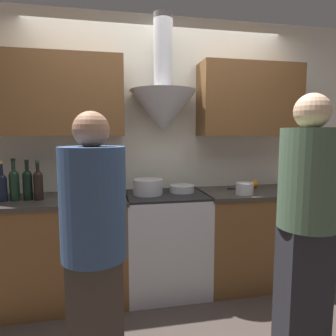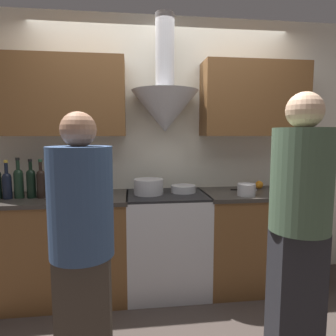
{
  "view_description": "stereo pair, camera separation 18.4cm",
  "coord_description": "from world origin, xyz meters",
  "px_view_note": "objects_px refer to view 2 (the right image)",
  "views": [
    {
      "loc": [
        -0.51,
        -2.32,
        1.47
      ],
      "look_at": [
        0.0,
        0.24,
        1.17
      ],
      "focal_mm": 32.0,
      "sensor_mm": 36.0,
      "label": 1
    },
    {
      "loc": [
        -0.33,
        -2.35,
        1.47
      ],
      "look_at": [
        0.0,
        0.24,
        1.17
      ],
      "focal_mm": 32.0,
      "sensor_mm": 36.0,
      "label": 2
    }
  ],
  "objects_px": {
    "wine_bottle_3": "(19,182)",
    "stove_range": "(167,242)",
    "saucepan": "(246,190)",
    "mixing_bowl": "(183,189)",
    "orange_fruit": "(259,185)",
    "wine_bottle_5": "(41,182)",
    "wine_bottle_2": "(7,184)",
    "stock_pot": "(149,187)",
    "wine_bottle_4": "(31,182)",
    "person_foreground_left": "(82,244)",
    "person_foreground_right": "(299,228)"
  },
  "relations": [
    {
      "from": "person_foreground_right",
      "to": "wine_bottle_3",
      "type": "bearing_deg",
      "value": 148.95
    },
    {
      "from": "wine_bottle_3",
      "to": "person_foreground_left",
      "type": "height_order",
      "value": "person_foreground_left"
    },
    {
      "from": "wine_bottle_4",
      "to": "person_foreground_left",
      "type": "bearing_deg",
      "value": -60.94
    },
    {
      "from": "wine_bottle_4",
      "to": "stove_range",
      "type": "bearing_deg",
      "value": 1.28
    },
    {
      "from": "wine_bottle_5",
      "to": "orange_fruit",
      "type": "distance_m",
      "value": 2.05
    },
    {
      "from": "mixing_bowl",
      "to": "wine_bottle_3",
      "type": "bearing_deg",
      "value": -177.35
    },
    {
      "from": "stove_range",
      "to": "wine_bottle_2",
      "type": "height_order",
      "value": "wine_bottle_2"
    },
    {
      "from": "mixing_bowl",
      "to": "person_foreground_left",
      "type": "bearing_deg",
      "value": -124.21
    },
    {
      "from": "stock_pot",
      "to": "saucepan",
      "type": "xyz_separation_m",
      "value": [
        0.86,
        -0.17,
        -0.02
      ]
    },
    {
      "from": "stove_range",
      "to": "wine_bottle_5",
      "type": "bearing_deg",
      "value": -177.83
    },
    {
      "from": "wine_bottle_5",
      "to": "mixing_bowl",
      "type": "relative_size",
      "value": 1.44
    },
    {
      "from": "wine_bottle_2",
      "to": "wine_bottle_3",
      "type": "xyz_separation_m",
      "value": [
        0.09,
        0.02,
        0.01
      ]
    },
    {
      "from": "wine_bottle_4",
      "to": "orange_fruit",
      "type": "relative_size",
      "value": 4.3
    },
    {
      "from": "saucepan",
      "to": "person_foreground_left",
      "type": "relative_size",
      "value": 0.1
    },
    {
      "from": "saucepan",
      "to": "person_foreground_left",
      "type": "bearing_deg",
      "value": -145.17
    },
    {
      "from": "wine_bottle_4",
      "to": "stock_pot",
      "type": "relative_size",
      "value": 1.25
    },
    {
      "from": "stove_range",
      "to": "wine_bottle_4",
      "type": "relative_size",
      "value": 2.75
    },
    {
      "from": "wine_bottle_4",
      "to": "stock_pot",
      "type": "height_order",
      "value": "wine_bottle_4"
    },
    {
      "from": "wine_bottle_4",
      "to": "saucepan",
      "type": "relative_size",
      "value": 2.1
    },
    {
      "from": "wine_bottle_3",
      "to": "stove_range",
      "type": "bearing_deg",
      "value": 0.75
    },
    {
      "from": "wine_bottle_3",
      "to": "wine_bottle_5",
      "type": "bearing_deg",
      "value": -7.28
    },
    {
      "from": "orange_fruit",
      "to": "person_foreground_right",
      "type": "relative_size",
      "value": 0.05
    },
    {
      "from": "wine_bottle_4",
      "to": "person_foreground_right",
      "type": "xyz_separation_m",
      "value": [
        1.78,
        -1.13,
        -0.12
      ]
    },
    {
      "from": "stock_pot",
      "to": "mixing_bowl",
      "type": "relative_size",
      "value": 1.16
    },
    {
      "from": "wine_bottle_3",
      "to": "mixing_bowl",
      "type": "xyz_separation_m",
      "value": [
        1.44,
        0.07,
        -0.11
      ]
    },
    {
      "from": "wine_bottle_5",
      "to": "mixing_bowl",
      "type": "xyz_separation_m",
      "value": [
        1.25,
        0.09,
        -0.1
      ]
    },
    {
      "from": "wine_bottle_5",
      "to": "mixing_bowl",
      "type": "distance_m",
      "value": 1.26
    },
    {
      "from": "wine_bottle_4",
      "to": "wine_bottle_5",
      "type": "xyz_separation_m",
      "value": [
        0.09,
        -0.01,
        -0.0
      ]
    },
    {
      "from": "mixing_bowl",
      "to": "orange_fruit",
      "type": "height_order",
      "value": "orange_fruit"
    },
    {
      "from": "wine_bottle_2",
      "to": "saucepan",
      "type": "height_order",
      "value": "wine_bottle_2"
    },
    {
      "from": "wine_bottle_5",
      "to": "stove_range",
      "type": "bearing_deg",
      "value": 2.17
    },
    {
      "from": "wine_bottle_4",
      "to": "mixing_bowl",
      "type": "distance_m",
      "value": 1.34
    },
    {
      "from": "orange_fruit",
      "to": "person_foreground_right",
      "type": "xyz_separation_m",
      "value": [
        -0.35,
        -1.3,
        -0.02
      ]
    },
    {
      "from": "stock_pot",
      "to": "person_foreground_right",
      "type": "relative_size",
      "value": 0.16
    },
    {
      "from": "stove_range",
      "to": "saucepan",
      "type": "xyz_separation_m",
      "value": [
        0.7,
        -0.17,
        0.51
      ]
    },
    {
      "from": "wine_bottle_4",
      "to": "orange_fruit",
      "type": "xyz_separation_m",
      "value": [
        2.13,
        0.17,
        -0.1
      ]
    },
    {
      "from": "wine_bottle_2",
      "to": "mixing_bowl",
      "type": "relative_size",
      "value": 1.42
    },
    {
      "from": "wine_bottle_3",
      "to": "wine_bottle_4",
      "type": "xyz_separation_m",
      "value": [
        0.1,
        -0.01,
        -0.0
      ]
    },
    {
      "from": "orange_fruit",
      "to": "person_foreground_left",
      "type": "height_order",
      "value": "person_foreground_left"
    },
    {
      "from": "mixing_bowl",
      "to": "saucepan",
      "type": "relative_size",
      "value": 1.45
    },
    {
      "from": "wine_bottle_3",
      "to": "person_foreground_right",
      "type": "bearing_deg",
      "value": -31.05
    },
    {
      "from": "wine_bottle_4",
      "to": "saucepan",
      "type": "height_order",
      "value": "wine_bottle_4"
    },
    {
      "from": "wine_bottle_2",
      "to": "stove_range",
      "type": "bearing_deg",
      "value": 1.56
    },
    {
      "from": "stove_range",
      "to": "wine_bottle_2",
      "type": "bearing_deg",
      "value": -178.44
    },
    {
      "from": "stove_range",
      "to": "wine_bottle_2",
      "type": "distance_m",
      "value": 1.48
    },
    {
      "from": "wine_bottle_2",
      "to": "person_foreground_right",
      "type": "distance_m",
      "value": 2.27
    },
    {
      "from": "wine_bottle_5",
      "to": "wine_bottle_3",
      "type": "bearing_deg",
      "value": 172.72
    },
    {
      "from": "mixing_bowl",
      "to": "wine_bottle_4",
      "type": "bearing_deg",
      "value": -176.74
    },
    {
      "from": "wine_bottle_3",
      "to": "stock_pot",
      "type": "bearing_deg",
      "value": 1.11
    },
    {
      "from": "wine_bottle_2",
      "to": "wine_bottle_3",
      "type": "bearing_deg",
      "value": 13.25
    }
  ]
}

